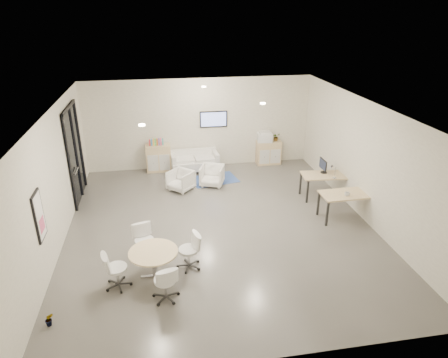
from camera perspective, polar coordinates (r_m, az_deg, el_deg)
room_shell at (r=10.13m, az=-0.62°, el=1.11°), size 9.60×10.60×4.80m
glass_door at (r=12.64m, az=-20.56°, el=3.75°), size 0.09×1.90×2.85m
artwork at (r=8.94m, az=-24.90°, el=-4.85°), size 0.05×0.54×1.04m
wall_tv at (r=14.33m, az=-1.51°, el=8.54°), size 0.98×0.06×0.58m
ceiling_spots at (r=10.41m, az=-2.51°, el=10.85°), size 3.14×4.14×0.03m
sideboard_left at (r=14.38m, az=-9.33°, el=2.98°), size 0.86×0.45×0.97m
sideboard_right at (r=14.95m, az=6.38°, el=3.78°), size 0.89×0.43×0.89m
books at (r=14.19m, az=-9.66°, el=5.23°), size 0.50×0.14×0.22m
printer at (r=14.71m, az=5.82°, el=6.02°), size 0.57×0.49×0.37m
loveseat at (r=14.33m, az=-4.25°, el=2.52°), size 1.70×0.92×0.62m
blue_rug at (r=13.63m, az=-1.41°, el=-0.05°), size 1.69×1.30×0.01m
armchair_left at (r=12.81m, az=-6.21°, el=-0.08°), size 0.95×0.95×0.72m
armchair_right at (r=13.09m, az=-1.72°, el=0.63°), size 0.90×0.88×0.74m
desk_rear at (r=12.54m, az=14.28°, el=0.30°), size 1.49×0.86×0.74m
desk_front at (r=11.42m, az=17.21°, el=-2.33°), size 1.48×0.76×0.76m
monitor at (r=12.54m, az=13.99°, el=1.86°), size 0.20×0.50×0.44m
round_table at (r=8.84m, az=-10.05°, el=-10.62°), size 1.06×1.06×0.65m
meeting_chairs at (r=8.92m, az=-9.98°, el=-11.40°), size 2.25×2.25×0.82m
plant_cabinet at (r=14.87m, az=7.45°, el=5.89°), size 0.34×0.36×0.22m
plant_floor at (r=8.51m, az=-23.62°, el=-18.28°), size 0.18×0.29×0.13m
cup at (r=11.20m, az=17.18°, el=-2.01°), size 0.15×0.12×0.14m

